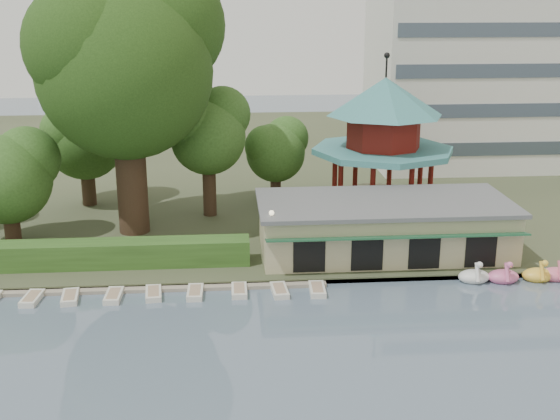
{
  "coord_description": "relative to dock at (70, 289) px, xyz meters",
  "views": [
    {
      "loc": [
        -1.47,
        -26.45,
        18.72
      ],
      "look_at": [
        2.0,
        18.0,
        5.0
      ],
      "focal_mm": 45.0,
      "sensor_mm": 36.0,
      "label": 1
    }
  ],
  "objects": [
    {
      "name": "shore",
      "position": [
        12.0,
        34.8,
        0.08
      ],
      "size": [
        220.0,
        70.0,
        0.4
      ],
      "primitive_type": "cube",
      "color": "#424930",
      "rests_on": "ground"
    },
    {
      "name": "embankment",
      "position": [
        12.0,
        0.1,
        0.03
      ],
      "size": [
        220.0,
        0.6,
        0.3
      ],
      "primitive_type": "cube",
      "color": "gray",
      "rests_on": "ground"
    },
    {
      "name": "dock",
      "position": [
        0.0,
        0.0,
        0.0
      ],
      "size": [
        34.0,
        1.6,
        0.24
      ],
      "primitive_type": "cube",
      "color": "gray",
      "rests_on": "ground"
    },
    {
      "name": "boathouse",
      "position": [
        22.0,
        4.77,
        2.25
      ],
      "size": [
        18.6,
        9.39,
        3.9
      ],
      "color": "tan",
      "rests_on": "shore"
    },
    {
      "name": "pavilion",
      "position": [
        24.0,
        14.8,
        7.36
      ],
      "size": [
        12.4,
        12.4,
        13.5
      ],
      "color": "tan",
      "rests_on": "shore"
    },
    {
      "name": "office_building",
      "position": [
        44.67,
        31.8,
        9.61
      ],
      "size": [
        38.0,
        18.0,
        20.0
      ],
      "color": "silver",
      "rests_on": "shore"
    },
    {
      "name": "hedge",
      "position": [
        -3.0,
        3.3,
        1.18
      ],
      "size": [
        30.0,
        2.0,
        1.8
      ],
      "primitive_type": "cube",
      "color": "#345D21",
      "rests_on": "shore"
    },
    {
      "name": "lamp_post",
      "position": [
        13.5,
        1.8,
        3.22
      ],
      "size": [
        0.36,
        0.36,
        4.28
      ],
      "color": "black",
      "rests_on": "shore"
    },
    {
      "name": "big_tree",
      "position": [
        3.18,
        11.02,
        14.09
      ],
      "size": [
        14.7,
        13.7,
        21.05
      ],
      "color": "#3A281C",
      "rests_on": "shore"
    },
    {
      "name": "small_trees",
      "position": [
        -1.97,
        14.15,
        6.26
      ],
      "size": [
        39.02,
        17.01,
        11.0
      ],
      "color": "#3A281C",
      "rests_on": "shore"
    },
    {
      "name": "moored_rowboats",
      "position": [
        0.53,
        -1.41,
        0.06
      ],
      "size": [
        32.51,
        2.62,
        0.36
      ],
      "color": "silver",
      "rests_on": "ground"
    }
  ]
}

